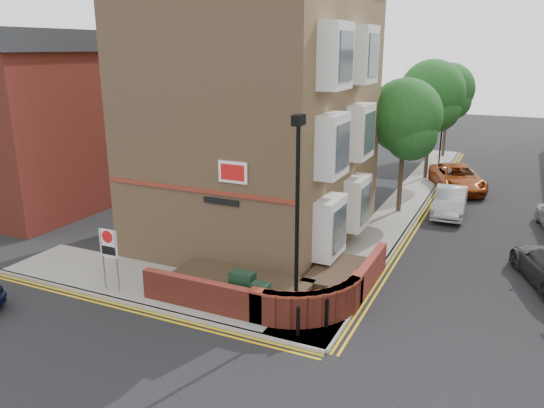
{
  "coord_description": "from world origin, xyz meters",
  "views": [
    {
      "loc": [
        7.14,
        -12.38,
        8.19
      ],
      "look_at": [
        -0.52,
        4.0,
        2.84
      ],
      "focal_mm": 35.0,
      "sensor_mm": 36.0,
      "label": 1
    }
  ],
  "objects_px": {
    "utility_cabinet_large": "(243,289)",
    "silver_car_near": "(450,201)",
    "zone_sign": "(109,248)",
    "lamppost": "(297,221)"
  },
  "relations": [
    {
      "from": "lamppost",
      "to": "utility_cabinet_large",
      "type": "xyz_separation_m",
      "value": [
        -1.9,
        0.1,
        -2.62
      ]
    },
    {
      "from": "utility_cabinet_large",
      "to": "silver_car_near",
      "type": "xyz_separation_m",
      "value": [
        4.72,
        13.48,
        -0.02
      ]
    },
    {
      "from": "zone_sign",
      "to": "lamppost",
      "type": "bearing_deg",
      "value": 6.07
    },
    {
      "from": "lamppost",
      "to": "silver_car_near",
      "type": "bearing_deg",
      "value": 78.26
    },
    {
      "from": "lamppost",
      "to": "utility_cabinet_large",
      "type": "height_order",
      "value": "lamppost"
    },
    {
      "from": "lamppost",
      "to": "zone_sign",
      "type": "xyz_separation_m",
      "value": [
        -6.6,
        -0.7,
        -1.7
      ]
    },
    {
      "from": "zone_sign",
      "to": "silver_car_near",
      "type": "xyz_separation_m",
      "value": [
        9.42,
        14.28,
        -0.95
      ]
    },
    {
      "from": "utility_cabinet_large",
      "to": "silver_car_near",
      "type": "height_order",
      "value": "silver_car_near"
    },
    {
      "from": "lamppost",
      "to": "utility_cabinet_large",
      "type": "distance_m",
      "value": 3.24
    },
    {
      "from": "lamppost",
      "to": "silver_car_near",
      "type": "xyz_separation_m",
      "value": [
        2.82,
        13.58,
        -2.65
      ]
    }
  ]
}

